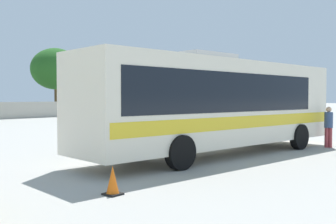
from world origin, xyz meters
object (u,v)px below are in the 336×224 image
traffic_cone_on_apron (113,181)px  roadside_tree_right (55,69)px  coach_bus_cream_yellow (217,102)px  attendant_by_bus_door (329,124)px

traffic_cone_on_apron → roadside_tree_right: bearing=57.7°
roadside_tree_right → traffic_cone_on_apron: (-22.43, -35.44, -5.36)m
roadside_tree_right → coach_bus_cream_yellow: bearing=-115.1°
coach_bus_cream_yellow → roadside_tree_right: (15.90, 33.88, 3.70)m
coach_bus_cream_yellow → traffic_cone_on_apron: size_ratio=18.76×
attendant_by_bus_door → traffic_cone_on_apron: size_ratio=2.73×
coach_bus_cream_yellow → roadside_tree_right: 37.61m
attendant_by_bus_door → traffic_cone_on_apron: bearing=175.9°
coach_bus_cream_yellow → traffic_cone_on_apron: (-6.53, -1.56, -1.66)m
coach_bus_cream_yellow → roadside_tree_right: roadside_tree_right is taller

